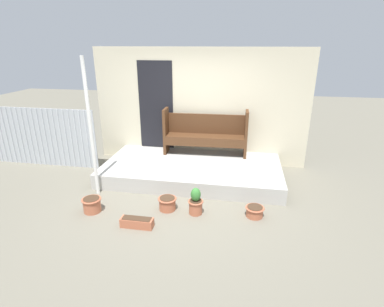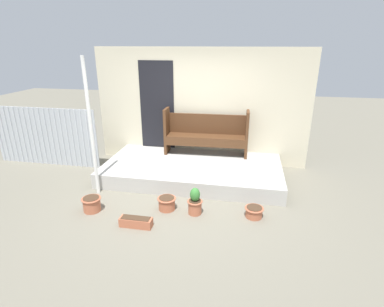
{
  "view_description": "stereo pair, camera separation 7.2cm",
  "coord_description": "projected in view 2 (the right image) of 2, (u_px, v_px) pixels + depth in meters",
  "views": [
    {
      "loc": [
        1.08,
        -4.79,
        2.68
      ],
      "look_at": [
        0.19,
        0.32,
        0.75
      ],
      "focal_mm": 28.0,
      "sensor_mm": 36.0,
      "label": 1
    },
    {
      "loc": [
        1.15,
        -4.77,
        2.68
      ],
      "look_at": [
        0.19,
        0.32,
        0.75
      ],
      "focal_mm": 28.0,
      "sensor_mm": 36.0,
      "label": 2
    }
  ],
  "objects": [
    {
      "name": "house_wall",
      "position": [
        198.0,
        107.0,
        6.78
      ],
      "size": [
        4.85,
        0.08,
        2.6
      ],
      "color": "beige",
      "rests_on": "ground_plane"
    },
    {
      "name": "porch_slab",
      "position": [
        193.0,
        170.0,
        6.3
      ],
      "size": [
        3.65,
        1.83,
        0.3
      ],
      "color": "#B2AFA8",
      "rests_on": "ground_plane"
    },
    {
      "name": "flower_pot_middle",
      "position": [
        167.0,
        203.0,
        5.09
      ],
      "size": [
        0.32,
        0.32,
        0.22
      ],
      "color": "#B26042",
      "rests_on": "ground_plane"
    },
    {
      "name": "bench",
      "position": [
        206.0,
        132.0,
        6.64
      ],
      "size": [
        1.85,
        0.46,
        1.02
      ],
      "rotation": [
        0.0,
        0.0,
        0.03
      ],
      "color": "#4C2D19",
      "rests_on": "porch_slab"
    },
    {
      "name": "ground_plane",
      "position": [
        179.0,
        197.0,
        5.53
      ],
      "size": [
        24.0,
        24.0,
        0.0
      ],
      "primitive_type": "plane",
      "color": "#706B5B"
    },
    {
      "name": "planter_box_rect",
      "position": [
        136.0,
        222.0,
        4.62
      ],
      "size": [
        0.51,
        0.16,
        0.15
      ],
      "color": "#B26042",
      "rests_on": "ground_plane"
    },
    {
      "name": "flower_pot_right",
      "position": [
        195.0,
        203.0,
        4.93
      ],
      "size": [
        0.26,
        0.26,
        0.47
      ],
      "color": "#B26042",
      "rests_on": "ground_plane"
    },
    {
      "name": "flower_pot_far_right",
      "position": [
        254.0,
        211.0,
        4.87
      ],
      "size": [
        0.31,
        0.31,
        0.18
      ],
      "color": "#B26042",
      "rests_on": "ground_plane"
    },
    {
      "name": "support_post",
      "position": [
        91.0,
        129.0,
        5.27
      ],
      "size": [
        0.06,
        0.06,
        2.49
      ],
      "color": "white",
      "rests_on": "ground_plane"
    },
    {
      "name": "fence_corrugated",
      "position": [
        45.0,
        137.0,
        6.81
      ],
      "size": [
        2.52,
        0.05,
        1.33
      ],
      "color": "#ADB2B7",
      "rests_on": "ground_plane"
    },
    {
      "name": "flower_pot_left",
      "position": [
        92.0,
        204.0,
        5.04
      ],
      "size": [
        0.33,
        0.33,
        0.25
      ],
      "color": "#B26042",
      "rests_on": "ground_plane"
    }
  ]
}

